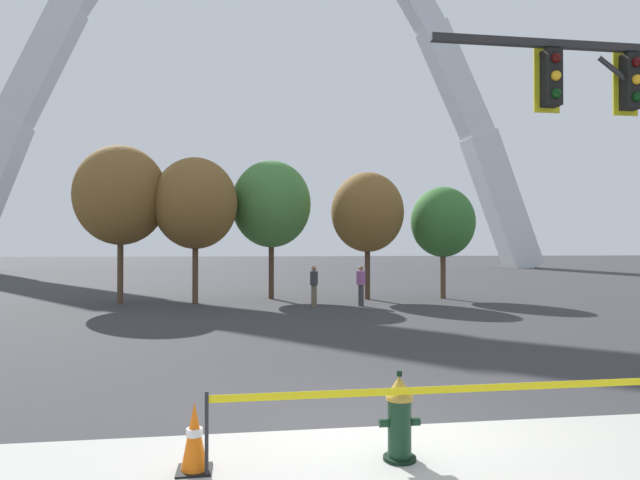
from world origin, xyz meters
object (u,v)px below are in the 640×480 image
Objects in this scene: fire_hydrant at (399,418)px; traffic_cone_by_hydrant at (194,438)px; pedestrian_walking_left at (314,286)px; monument_arch at (259,77)px; pedestrian_standing_center at (361,285)px.

traffic_cone_by_hydrant is (-2.21, 0.01, -0.11)m from fire_hydrant.
monument_arch is at bearing 91.75° from pedestrian_walking_left.
monument_arch is at bearing 94.77° from pedestrian_standing_center.
pedestrian_walking_left is at bearing 77.93° from traffic_cone_by_hydrant.
fire_hydrant is 0.02× the size of monument_arch.
monument_arch is 40.03m from pedestrian_walking_left.
monument_arch is (-0.02, 50.52, 19.30)m from fire_hydrant.
pedestrian_walking_left reaches higher than traffic_cone_by_hydrant.
fire_hydrant is 15.55m from pedestrian_standing_center.
traffic_cone_by_hydrant is 54.16m from monument_arch.
pedestrian_standing_center is (2.94, -35.26, -18.95)m from monument_arch.
monument_arch is (2.19, 50.52, 19.41)m from traffic_cone_by_hydrant.
fire_hydrant is 0.62× the size of pedestrian_standing_center.
fire_hydrant is 15.32m from pedestrian_walking_left.
pedestrian_standing_center is at bearing 79.17° from fire_hydrant.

